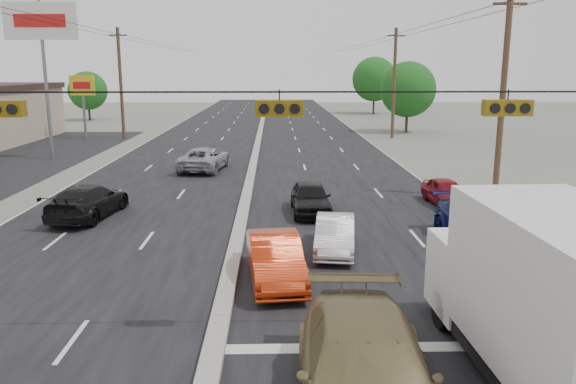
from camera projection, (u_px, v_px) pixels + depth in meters
name	position (u px, v px, depth m)	size (l,w,h in m)	color
ground	(217.00, 340.00, 13.28)	(200.00, 200.00, 0.00)	#606356
road_surface	(256.00, 154.00, 42.59)	(20.00, 160.00, 0.02)	black
center_median	(256.00, 153.00, 42.56)	(0.50, 160.00, 0.20)	gray
utility_pole_left_c	(121.00, 83.00, 50.95)	(1.60, 0.30, 10.00)	#422D1E
utility_pole_right_b	(503.00, 94.00, 27.16)	(1.60, 0.30, 10.00)	#422D1E
utility_pole_right_c	(394.00, 83.00, 51.58)	(1.60, 0.30, 10.00)	#422D1E
traffic_signals	(275.00, 106.00, 12.15)	(25.00, 0.30, 0.54)	black
pole_sign_billboard	(41.00, 31.00, 38.38)	(5.00, 0.25, 11.00)	slate
pole_sign_far	(83.00, 91.00, 51.01)	(2.20, 0.25, 6.00)	slate
tree_left_far	(88.00, 91.00, 70.54)	(4.80, 4.80, 6.12)	#382619
tree_right_mid	(408.00, 89.00, 56.69)	(5.60, 5.60, 7.14)	#382619
tree_right_far	(374.00, 79.00, 81.00)	(6.40, 6.40, 8.16)	#382619
box_truck	(545.00, 296.00, 11.03)	(2.77, 7.45, 3.75)	black
tan_sedan	(365.00, 376.00, 10.07)	(2.47, 6.08, 1.76)	olive
red_sedan	(275.00, 259.00, 16.81)	(1.50, 4.31, 1.42)	#B0280A
queue_car_a	(311.00, 198.00, 24.87)	(1.66, 4.14, 1.41)	black
queue_car_b	(335.00, 235.00, 19.59)	(1.32, 3.79, 1.25)	silver
queue_car_d	(484.00, 227.00, 20.02)	(2.22, 5.47, 1.59)	#101450
queue_car_e	(446.00, 192.00, 26.43)	(1.46, 3.63, 1.24)	maroon
oncoming_near	(88.00, 201.00, 24.14)	(2.03, 4.98, 1.45)	black
oncoming_far	(204.00, 159.00, 35.59)	(2.43, 5.26, 1.46)	#95969C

